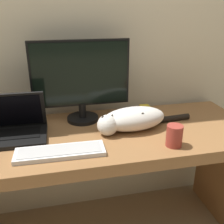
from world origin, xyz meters
TOP-DOWN VIEW (x-y plane):
  - wall_back at (0.00, 0.67)m, footprint 6.40×0.06m
  - desk at (0.00, 0.30)m, footprint 1.74×0.61m
  - monitor at (-0.01, 0.48)m, footprint 0.53×0.17m
  - laptop at (-0.38, 0.35)m, footprint 0.35×0.23m
  - external_keyboard at (-0.15, 0.13)m, footprint 0.39×0.13m
  - cat at (0.22, 0.30)m, footprint 0.54×0.20m
  - coffee_mug at (0.36, 0.10)m, footprint 0.07×0.07m
  - small_toy at (0.35, 0.48)m, footprint 0.06×0.06m

SIDE VIEW (x-z plane):
  - desk at x=0.00m, z-range 0.22..0.93m
  - external_keyboard at x=-0.15m, z-range 0.71..0.73m
  - small_toy at x=0.35m, z-range 0.71..0.77m
  - laptop at x=-0.38m, z-range 0.65..0.87m
  - coffee_mug at x=0.36m, z-range 0.71..0.81m
  - cat at x=0.22m, z-range 0.71..0.83m
  - monitor at x=-0.01m, z-range 0.73..1.17m
  - wall_back at x=0.00m, z-range 0.00..2.60m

